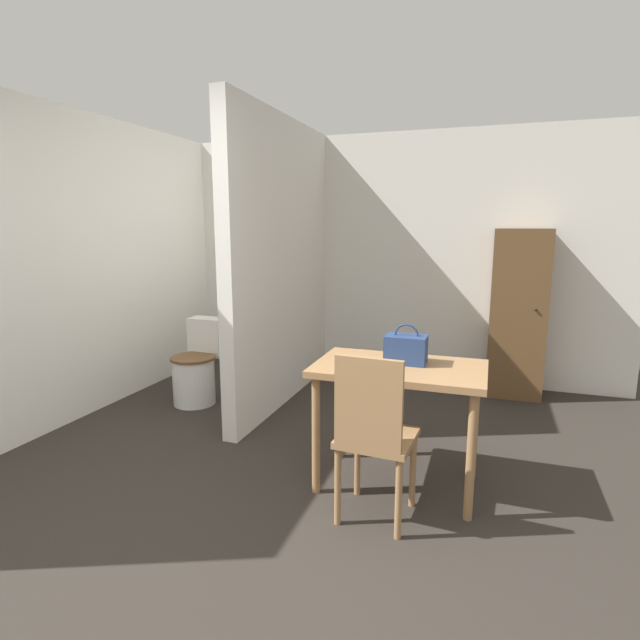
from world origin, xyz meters
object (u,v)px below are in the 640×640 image
(dining_table, at_px, (399,383))
(wooden_chair, at_px, (374,433))
(toilet, at_px, (197,369))
(handbag, at_px, (406,349))
(wooden_cabinet, at_px, (518,314))

(dining_table, xyz_separation_m, wooden_chair, (-0.05, -0.44, -0.15))
(wooden_chair, height_order, toilet, wooden_chair)
(dining_table, distance_m, handbag, 0.21)
(wooden_chair, distance_m, wooden_cabinet, 2.63)
(toilet, bearing_deg, wooden_cabinet, 22.90)
(wooden_cabinet, bearing_deg, handbag, -109.71)
(toilet, height_order, wooden_cabinet, wooden_cabinet)
(dining_table, distance_m, wooden_cabinet, 2.19)
(dining_table, bearing_deg, handbag, 69.67)
(wooden_chair, bearing_deg, handbag, 85.31)
(wooden_chair, xyz_separation_m, toilet, (-1.94, 1.34, -0.21))
(toilet, relative_size, wooden_cabinet, 0.48)
(toilet, xyz_separation_m, wooden_cabinet, (2.73, 1.15, 0.47))
(toilet, distance_m, handbag, 2.25)
(handbag, bearing_deg, dining_table, -110.33)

